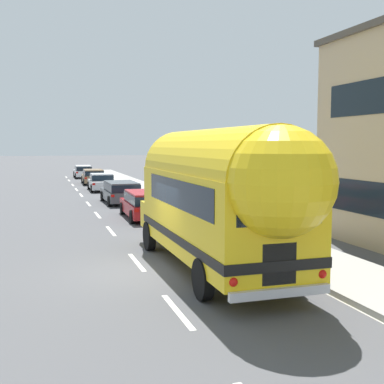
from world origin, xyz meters
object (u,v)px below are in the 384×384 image
car_fifth (83,171)px  painted_bus (220,194)px  car_lead (146,203)px  car_third (101,182)px  car_fourth (93,176)px  car_second (121,191)px

car_fifth → painted_bus: bearing=-89.7°
car_lead → car_third: same height
car_fourth → car_lead: bearing=-89.3°
car_second → car_third: (-0.13, 8.93, -0.07)m
car_second → car_third: bearing=90.9°
car_third → car_fifth: 15.67m
car_fourth → car_second: bearing=-89.6°
car_lead → car_fifth: same height
car_third → car_lead: bearing=-88.8°
painted_bus → car_third: 26.69m
car_lead → car_second: same height
car_second → car_fifth: size_ratio=1.01×
painted_bus → car_fifth: painted_bus is taller
painted_bus → car_second: 17.77m
car_second → car_fifth: bearing=90.6°
car_third → car_fourth: 6.72m
painted_bus → car_second: size_ratio=2.26×
car_second → car_fourth: bearing=90.4°
car_second → painted_bus: bearing=-90.1°
car_second → car_fifth: (-0.26, 24.61, -0.01)m
car_lead → car_fifth: (-0.44, 31.29, -0.01)m
car_second → car_third: same height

